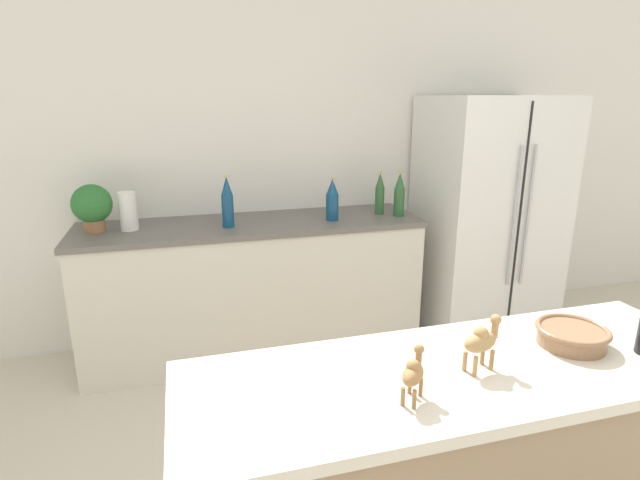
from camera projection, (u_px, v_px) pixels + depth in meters
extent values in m
cube|color=white|center=(288.00, 156.00, 3.50)|extent=(8.00, 0.06, 2.55)
cube|color=silver|center=(254.00, 289.00, 3.34)|extent=(2.16, 0.60, 0.86)
cube|color=#66605B|center=(252.00, 225.00, 3.22)|extent=(2.19, 0.63, 0.03)
cube|color=white|center=(486.00, 217.00, 3.60)|extent=(0.90, 0.71, 1.69)
cube|color=black|center=(518.00, 229.00, 3.27)|extent=(0.01, 0.01, 1.62)
cylinder|color=#B2B5BA|center=(515.00, 217.00, 3.22)|extent=(0.02, 0.02, 0.93)
cylinder|color=#B2B5BA|center=(528.00, 216.00, 3.24)|extent=(0.02, 0.02, 0.93)
cube|color=beige|center=(465.00, 372.00, 1.43)|extent=(1.65, 0.53, 0.03)
cylinder|color=#9E6B47|center=(95.00, 225.00, 2.97)|extent=(0.12, 0.12, 0.08)
sphere|color=#2D7033|center=(92.00, 204.00, 2.94)|extent=(0.23, 0.23, 0.23)
cylinder|color=white|center=(128.00, 211.00, 2.99)|extent=(0.10, 0.10, 0.23)
cylinder|color=#2D6033|center=(380.00, 201.00, 3.41)|extent=(0.06, 0.06, 0.18)
cone|color=#2D6033|center=(380.00, 180.00, 3.37)|extent=(0.06, 0.06, 0.10)
cylinder|color=gold|center=(380.00, 172.00, 3.36)|extent=(0.02, 0.02, 0.01)
cylinder|color=#2D6033|center=(399.00, 202.00, 3.35)|extent=(0.07, 0.07, 0.19)
cone|color=#2D6033|center=(400.00, 180.00, 3.31)|extent=(0.07, 0.07, 0.11)
cylinder|color=gold|center=(400.00, 172.00, 3.30)|extent=(0.02, 0.02, 0.01)
cylinder|color=navy|center=(332.00, 207.00, 3.24)|extent=(0.08, 0.08, 0.17)
cone|color=navy|center=(332.00, 187.00, 3.20)|extent=(0.08, 0.08, 0.10)
cylinder|color=gold|center=(332.00, 179.00, 3.19)|extent=(0.03, 0.03, 0.01)
cylinder|color=navy|center=(228.00, 211.00, 3.07)|extent=(0.07, 0.07, 0.20)
cone|color=navy|center=(227.00, 186.00, 3.02)|extent=(0.07, 0.07, 0.11)
cylinder|color=gold|center=(226.00, 176.00, 3.01)|extent=(0.03, 0.03, 0.01)
cylinder|color=#8C6647|center=(572.00, 337.00, 1.55)|extent=(0.20, 0.20, 0.05)
torus|color=#8C6647|center=(573.00, 329.00, 1.54)|extent=(0.22, 0.22, 0.02)
ellipsoid|color=#A87F4C|center=(480.00, 342.00, 1.39)|extent=(0.12, 0.08, 0.06)
sphere|color=#A87F4C|center=(481.00, 334.00, 1.38)|extent=(0.04, 0.04, 0.04)
cylinder|color=#A87F4C|center=(495.00, 329.00, 1.41)|extent=(0.02, 0.02, 0.05)
sphere|color=#A87F4C|center=(496.00, 320.00, 1.40)|extent=(0.03, 0.03, 0.03)
cylinder|color=#A87F4C|center=(483.00, 355.00, 1.44)|extent=(0.01, 0.01, 0.06)
cylinder|color=#A87F4C|center=(492.00, 360.00, 1.41)|extent=(0.01, 0.01, 0.06)
cylinder|color=#A87F4C|center=(465.00, 361.00, 1.40)|extent=(0.01, 0.01, 0.06)
cylinder|color=#A87F4C|center=(474.00, 366.00, 1.37)|extent=(0.01, 0.01, 0.06)
ellipsoid|color=olive|center=(413.00, 374.00, 1.25)|extent=(0.10, 0.10, 0.05)
sphere|color=olive|center=(413.00, 367.00, 1.24)|extent=(0.04, 0.04, 0.04)
cylinder|color=olive|center=(419.00, 357.00, 1.28)|extent=(0.02, 0.02, 0.05)
sphere|color=olive|center=(419.00, 349.00, 1.28)|extent=(0.03, 0.03, 0.03)
cylinder|color=olive|center=(410.00, 384.00, 1.30)|extent=(0.01, 0.01, 0.05)
cylinder|color=olive|center=(421.00, 387.00, 1.28)|extent=(0.01, 0.01, 0.05)
cylinder|color=olive|center=(403.00, 396.00, 1.24)|extent=(0.01, 0.01, 0.05)
cylinder|color=olive|center=(414.00, 399.00, 1.23)|extent=(0.01, 0.01, 0.05)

